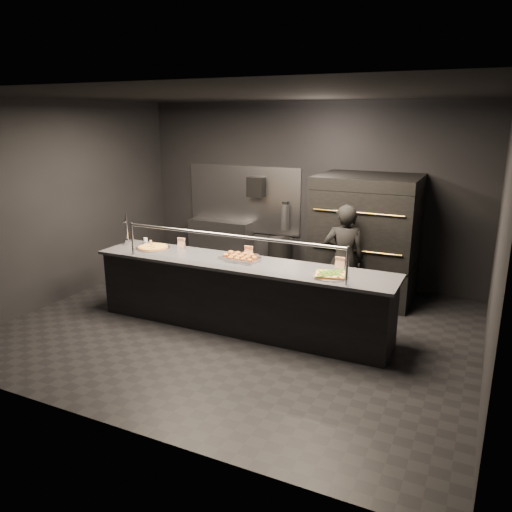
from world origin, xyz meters
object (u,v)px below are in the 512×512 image
at_px(slider_tray_b, 242,259).
at_px(trash_bin, 280,258).
at_px(prep_shelf, 221,244).
at_px(worker, 344,260).
at_px(slider_tray_a, 239,256).
at_px(towel_dispenser, 256,187).
at_px(fire_extinguisher, 285,217).
at_px(beer_tap, 127,235).
at_px(round_pizza, 153,247).
at_px(square_pizza, 330,275).
at_px(pizza_oven, 366,237).
at_px(service_counter, 240,295).

bearing_deg(slider_tray_b, trash_bin, 99.39).
height_order(prep_shelf, worker, worker).
distance_m(slider_tray_a, worker, 1.52).
relative_size(prep_shelf, trash_bin, 1.70).
distance_m(towel_dispenser, worker, 2.48).
bearing_deg(worker, trash_bin, -56.06).
distance_m(fire_extinguisher, slider_tray_a, 2.27).
height_order(beer_tap, worker, worker).
bearing_deg(towel_dispenser, worker, -33.02).
height_order(towel_dispenser, fire_extinguisher, towel_dispenser).
xyz_separation_m(prep_shelf, round_pizza, (0.15, -2.24, 0.49)).
relative_size(towel_dispenser, square_pizza, 0.80).
bearing_deg(slider_tray_b, worker, 43.88).
height_order(square_pizza, worker, worker).
bearing_deg(pizza_oven, trash_bin, 168.37).
distance_m(towel_dispenser, fire_extinguisher, 0.74).
height_order(round_pizza, slider_tray_a, slider_tray_a).
xyz_separation_m(towel_dispenser, round_pizza, (-0.55, -2.31, -0.61)).
relative_size(pizza_oven, towel_dispenser, 5.46).
distance_m(prep_shelf, slider_tray_b, 2.81).
bearing_deg(service_counter, beer_tap, 176.19).
height_order(pizza_oven, slider_tray_b, pizza_oven).
bearing_deg(slider_tray_b, square_pizza, -6.87).
bearing_deg(towel_dispenser, fire_extinguisher, 1.04).
height_order(beer_tap, slider_tray_a, beer_tap).
bearing_deg(slider_tray_a, fire_extinguisher, 96.33).
relative_size(prep_shelf, slider_tray_a, 2.58).
bearing_deg(prep_shelf, trash_bin, -4.60).
xyz_separation_m(slider_tray_a, square_pizza, (1.35, -0.23, -0.01)).
bearing_deg(worker, service_counter, 27.45).
distance_m(service_counter, worker, 1.58).
height_order(beer_tap, round_pizza, beer_tap).
bearing_deg(slider_tray_a, square_pizza, -9.89).
bearing_deg(fire_extinguisher, slider_tray_a, -83.67).
distance_m(slider_tray_b, worker, 1.51).
distance_m(square_pizza, trash_bin, 2.87).
height_order(fire_extinguisher, trash_bin, fire_extinguisher).
bearing_deg(pizza_oven, worker, -98.61).
xyz_separation_m(beer_tap, slider_tray_a, (1.85, 0.02, -0.11)).
xyz_separation_m(beer_tap, trash_bin, (1.59, 2.09, -0.70)).
distance_m(pizza_oven, slider_tray_b, 2.19).
relative_size(pizza_oven, round_pizza, 3.90).
bearing_deg(prep_shelf, slider_tray_a, -55.35).
xyz_separation_m(pizza_oven, slider_tray_a, (-1.30, -1.75, -0.02)).
distance_m(fire_extinguisher, trash_bin, 0.73).
relative_size(fire_extinguisher, beer_tap, 1.06).
bearing_deg(slider_tray_b, slider_tray_a, 139.82).
height_order(service_counter, prep_shelf, service_counter).
xyz_separation_m(prep_shelf, square_pizza, (2.85, -2.40, 0.49)).
height_order(fire_extinguisher, slider_tray_b, fire_extinguisher).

